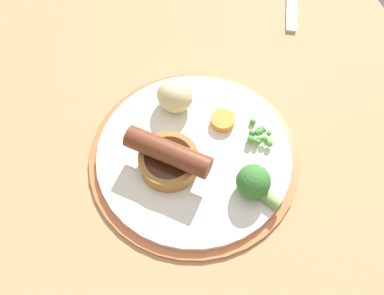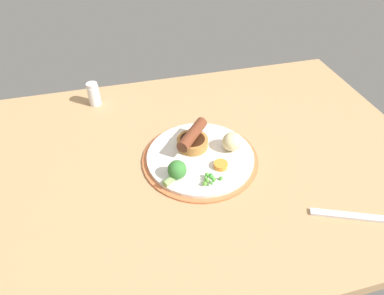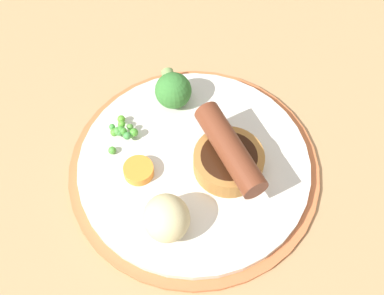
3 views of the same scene
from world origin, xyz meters
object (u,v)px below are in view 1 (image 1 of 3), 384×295
(sausage_pudding, at_px, (169,158))
(broccoli_floret_near, at_px, (255,183))
(carrot_slice_0, at_px, (223,120))
(dinner_plate, at_px, (194,156))
(pea_pile, at_px, (259,134))
(potato_chunk_0, at_px, (175,96))

(sausage_pudding, bearing_deg, broccoli_floret_near, -172.47)
(broccoli_floret_near, height_order, carrot_slice_0, broccoli_floret_near)
(dinner_plate, distance_m, sausage_pudding, 0.05)
(dinner_plate, bearing_deg, pea_pile, -90.54)
(sausage_pudding, relative_size, broccoli_floret_near, 1.71)
(broccoli_floret_near, bearing_deg, carrot_slice_0, -31.70)
(potato_chunk_0, distance_m, carrot_slice_0, 0.07)
(sausage_pudding, distance_m, broccoli_floret_near, 0.11)
(dinner_plate, relative_size, broccoli_floret_near, 4.72)
(pea_pile, bearing_deg, sausage_pudding, 94.32)
(dinner_plate, xyz_separation_m, carrot_slice_0, (0.04, -0.05, 0.01))
(sausage_pudding, bearing_deg, dinner_plate, -123.49)
(sausage_pudding, bearing_deg, carrot_slice_0, -112.00)
(broccoli_floret_near, relative_size, potato_chunk_0, 1.17)
(broccoli_floret_near, xyz_separation_m, potato_chunk_0, (0.15, 0.06, 0.00))
(broccoli_floret_near, bearing_deg, sausage_pudding, 22.00)
(dinner_plate, height_order, pea_pile, pea_pile)
(pea_pile, bearing_deg, dinner_plate, 89.46)
(dinner_plate, distance_m, pea_pile, 0.09)
(broccoli_floret_near, bearing_deg, dinner_plate, 3.75)
(pea_pile, height_order, potato_chunk_0, potato_chunk_0)
(potato_chunk_0, bearing_deg, sausage_pudding, 160.56)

